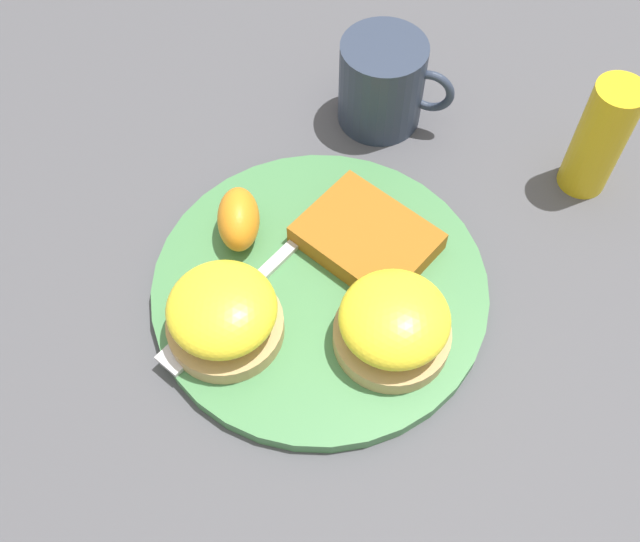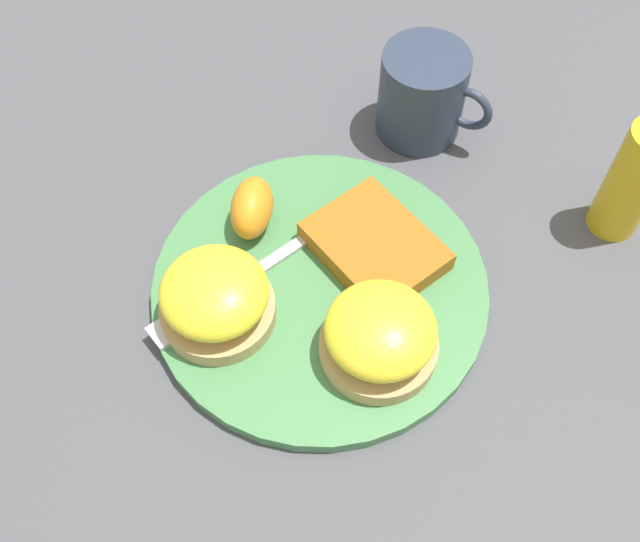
# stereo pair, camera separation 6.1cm
# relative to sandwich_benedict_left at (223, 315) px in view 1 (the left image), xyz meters

# --- Properties ---
(ground_plane) EXTENTS (1.10, 1.10, 0.00)m
(ground_plane) POSITION_rel_sandwich_benedict_left_xyz_m (0.06, 0.07, -0.04)
(ground_plane) COLOR #4C4C51
(plate) EXTENTS (0.28, 0.28, 0.01)m
(plate) POSITION_rel_sandwich_benedict_left_xyz_m (0.06, 0.07, -0.03)
(plate) COLOR #47844C
(plate) RESTS_ON ground_plane
(sandwich_benedict_left) EXTENTS (0.09, 0.09, 0.06)m
(sandwich_benedict_left) POSITION_rel_sandwich_benedict_left_xyz_m (0.00, 0.00, 0.00)
(sandwich_benedict_left) COLOR tan
(sandwich_benedict_left) RESTS_ON plate
(sandwich_benedict_right) EXTENTS (0.09, 0.09, 0.06)m
(sandwich_benedict_right) POSITION_rel_sandwich_benedict_left_xyz_m (0.13, 0.04, 0.00)
(sandwich_benedict_right) COLOR tan
(sandwich_benedict_right) RESTS_ON plate
(hashbrown_patty) EXTENTS (0.13, 0.12, 0.02)m
(hashbrown_patty) POSITION_rel_sandwich_benedict_left_xyz_m (0.08, 0.12, -0.02)
(hashbrown_patty) COLOR #A0601A
(hashbrown_patty) RESTS_ON plate
(orange_wedge) EXTENTS (0.06, 0.07, 0.04)m
(orange_wedge) POSITION_rel_sandwich_benedict_left_xyz_m (-0.03, 0.09, -0.01)
(orange_wedge) COLOR orange
(orange_wedge) RESTS_ON plate
(fork) EXTENTS (0.09, 0.21, 0.00)m
(fork) POSITION_rel_sandwich_benedict_left_xyz_m (0.00, 0.04, -0.02)
(fork) COLOR silver
(fork) RESTS_ON plate
(cup) EXTENTS (0.11, 0.08, 0.09)m
(cup) POSITION_rel_sandwich_benedict_left_xyz_m (0.05, 0.28, 0.00)
(cup) COLOR #2D384C
(cup) RESTS_ON ground_plane
(condiment_bottle) EXTENTS (0.04, 0.04, 0.12)m
(condiment_bottle) POSITION_rel_sandwich_benedict_left_xyz_m (0.25, 0.26, 0.02)
(condiment_bottle) COLOR gold
(condiment_bottle) RESTS_ON ground_plane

